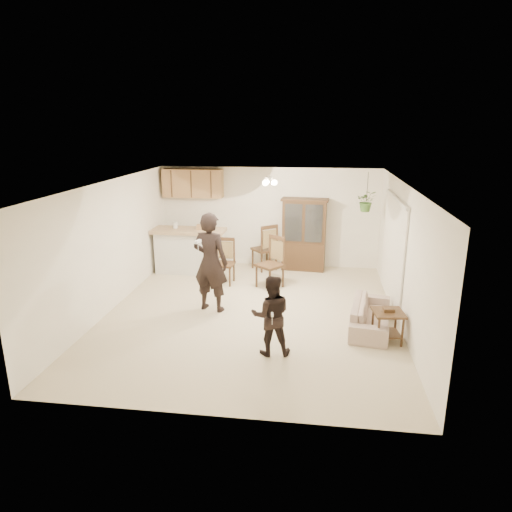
# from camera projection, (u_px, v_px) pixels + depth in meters

# --- Properties ---
(floor) EXTENTS (6.50, 6.50, 0.00)m
(floor) POSITION_uv_depth(u_px,v_px,m) (251.00, 314.00, 8.81)
(floor) COLOR #C5B495
(floor) RESTS_ON ground
(ceiling) EXTENTS (5.50, 6.50, 0.02)m
(ceiling) POSITION_uv_depth(u_px,v_px,m) (250.00, 184.00, 8.11)
(ceiling) COLOR white
(ceiling) RESTS_ON wall_back
(wall_back) EXTENTS (5.50, 0.02, 2.50)m
(wall_back) POSITION_uv_depth(u_px,v_px,m) (269.00, 217.00, 11.55)
(wall_back) COLOR white
(wall_back) RESTS_ON ground
(wall_front) EXTENTS (5.50, 0.02, 2.50)m
(wall_front) POSITION_uv_depth(u_px,v_px,m) (211.00, 325.00, 5.37)
(wall_front) COLOR white
(wall_front) RESTS_ON ground
(wall_left) EXTENTS (0.02, 6.50, 2.50)m
(wall_left) POSITION_uv_depth(u_px,v_px,m) (110.00, 246.00, 8.81)
(wall_left) COLOR white
(wall_left) RESTS_ON ground
(wall_right) EXTENTS (0.02, 6.50, 2.50)m
(wall_right) POSITION_uv_depth(u_px,v_px,m) (403.00, 257.00, 8.11)
(wall_right) COLOR white
(wall_right) RESTS_ON ground
(breakfast_bar) EXTENTS (1.60, 0.55, 1.00)m
(breakfast_bar) POSITION_uv_depth(u_px,v_px,m) (190.00, 253.00, 11.14)
(breakfast_bar) COLOR silver
(breakfast_bar) RESTS_ON floor
(bar_top) EXTENTS (1.75, 0.70, 0.08)m
(bar_top) POSITION_uv_depth(u_px,v_px,m) (189.00, 231.00, 10.99)
(bar_top) COLOR tan
(bar_top) RESTS_ON breakfast_bar
(upper_cabinets) EXTENTS (1.50, 0.34, 0.70)m
(upper_cabinets) POSITION_uv_depth(u_px,v_px,m) (193.00, 183.00, 11.39)
(upper_cabinets) COLOR olive
(upper_cabinets) RESTS_ON wall_back
(vertical_blinds) EXTENTS (0.06, 2.30, 2.10)m
(vertical_blinds) POSITION_uv_depth(u_px,v_px,m) (393.00, 251.00, 9.01)
(vertical_blinds) COLOR silver
(vertical_blinds) RESTS_ON wall_right
(ceiling_fixture) EXTENTS (0.36, 0.36, 0.20)m
(ceiling_fixture) POSITION_uv_depth(u_px,v_px,m) (269.00, 181.00, 9.26)
(ceiling_fixture) COLOR #FFE6BF
(ceiling_fixture) RESTS_ON ceiling
(hanging_plant) EXTENTS (0.43, 0.37, 0.48)m
(hanging_plant) POSITION_uv_depth(u_px,v_px,m) (366.00, 201.00, 10.29)
(hanging_plant) COLOR #326026
(hanging_plant) RESTS_ON ceiling
(plant_cord) EXTENTS (0.01, 0.01, 0.65)m
(plant_cord) POSITION_uv_depth(u_px,v_px,m) (367.00, 187.00, 10.19)
(plant_cord) COLOR black
(plant_cord) RESTS_ON ceiling
(sofa) EXTENTS (1.01, 1.96, 0.73)m
(sofa) POSITION_uv_depth(u_px,v_px,m) (371.00, 308.00, 8.11)
(sofa) COLOR beige
(sofa) RESTS_ON floor
(adult) EXTENTS (0.74, 0.58, 1.80)m
(adult) POSITION_uv_depth(u_px,v_px,m) (211.00, 266.00, 8.75)
(adult) COLOR black
(adult) RESTS_ON floor
(child) EXTENTS (0.73, 0.61, 1.35)m
(child) POSITION_uv_depth(u_px,v_px,m) (271.00, 314.00, 7.10)
(child) COLOR black
(child) RESTS_ON floor
(china_hutch) EXTENTS (1.17, 0.53, 1.79)m
(china_hutch) POSITION_uv_depth(u_px,v_px,m) (304.00, 235.00, 11.26)
(china_hutch) COLOR #351F13
(china_hutch) RESTS_ON floor
(side_table) EXTENTS (0.55, 0.55, 0.60)m
(side_table) POSITION_uv_depth(u_px,v_px,m) (387.00, 326.00, 7.61)
(side_table) COLOR #351F13
(side_table) RESTS_ON floor
(chair_bar) EXTENTS (0.49, 0.49, 1.04)m
(chair_bar) POSITION_uv_depth(u_px,v_px,m) (224.00, 271.00, 10.40)
(chair_bar) COLOR #351F13
(chair_bar) RESTS_ON floor
(chair_hutch_left) EXTENTS (0.71, 0.71, 1.14)m
(chair_hutch_left) POSITION_uv_depth(u_px,v_px,m) (270.00, 273.00, 10.16)
(chair_hutch_left) COLOR #351F13
(chair_hutch_left) RESTS_ON floor
(chair_hutch_right) EXTENTS (0.73, 0.73, 1.17)m
(chair_hutch_right) POSITION_uv_depth(u_px,v_px,m) (264.00, 256.00, 11.43)
(chair_hutch_right) COLOR #351F13
(chair_hutch_right) RESTS_ON floor
(controller_adult) EXTENTS (0.09, 0.18, 0.05)m
(controller_adult) POSITION_uv_depth(u_px,v_px,m) (198.00, 242.00, 8.18)
(controller_adult) COLOR white
(controller_adult) RESTS_ON adult
(controller_child) EXTENTS (0.05, 0.12, 0.03)m
(controller_child) POSITION_uv_depth(u_px,v_px,m) (272.00, 314.00, 6.78)
(controller_child) COLOR white
(controller_child) RESTS_ON child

